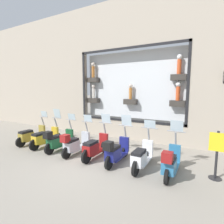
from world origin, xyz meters
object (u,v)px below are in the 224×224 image
Objects in this scene: scooter_white_1 at (142,157)px; scooter_yellow_6 at (45,138)px; scooter_olive_7 at (31,135)px; scooter_silver_4 at (75,144)px; scooter_red_3 at (95,147)px; shop_sign_post at (217,154)px; scooter_green_5 at (58,140)px; scooter_teal_0 at (171,162)px; scooter_navy_2 at (116,151)px.

scooter_yellow_6 reaches higher than scooter_white_1.
scooter_olive_7 is (-0.01, 0.94, -0.01)m from scooter_yellow_6.
scooter_silver_4 reaches higher than scooter_olive_7.
scooter_silver_4 is at bearing 91.36° from scooter_white_1.
shop_sign_post is (0.43, -4.03, 0.33)m from scooter_red_3.
scooter_green_5 reaches higher than shop_sign_post.
scooter_green_5 is (-0.07, 1.88, 0.02)m from scooter_red_3.
scooter_green_5 is 1.88m from scooter_olive_7.
shop_sign_post is (0.43, -6.85, 0.34)m from scooter_yellow_6.
scooter_green_5 is at bearing -94.26° from scooter_yellow_6.
scooter_olive_7 is at bearing 90.12° from scooter_red_3.
scooter_red_3 is (0.07, 2.82, -0.02)m from scooter_teal_0.
scooter_olive_7 is at bearing 88.06° from scooter_green_5.
scooter_yellow_6 is 6.87m from shop_sign_post.
scooter_teal_0 is 1.00× the size of scooter_green_5.
shop_sign_post is (0.43, -7.79, 0.35)m from scooter_olive_7.
scooter_navy_2 is at bearing 99.08° from shop_sign_post.
scooter_silver_4 reaches higher than shop_sign_post.
scooter_teal_0 is 1.23× the size of shop_sign_post.
scooter_silver_4 is at bearing 90.20° from scooter_navy_2.
scooter_silver_4 is at bearing -91.33° from scooter_olive_7.
scooter_white_1 is 1.23× the size of shop_sign_post.
scooter_teal_0 is at bearing -90.02° from scooter_green_5.
scooter_navy_2 is (-0.06, 0.94, 0.04)m from scooter_white_1.
scooter_red_3 is 1.00× the size of scooter_yellow_6.
scooter_yellow_6 reaches higher than shop_sign_post.
scooter_olive_7 reaches higher than scooter_green_5.
shop_sign_post is at bearing -80.92° from scooter_navy_2.
scooter_yellow_6 is 0.94m from scooter_olive_7.
scooter_red_3 is 1.01× the size of scooter_green_5.
scooter_white_1 reaches higher than scooter_green_5.
scooter_white_1 is 1.00× the size of scooter_yellow_6.
shop_sign_post is (0.49, -3.09, 0.30)m from scooter_navy_2.
scooter_navy_2 is at bearing 93.68° from scooter_white_1.
scooter_yellow_6 is at bearing 93.58° from shop_sign_post.
scooter_teal_0 is 1.00× the size of scooter_silver_4.
shop_sign_post is (0.50, -4.97, 0.31)m from scooter_silver_4.
scooter_red_3 reaches higher than scooter_white_1.
scooter_yellow_6 is (0.07, 0.94, -0.03)m from scooter_green_5.
shop_sign_post is at bearing -67.51° from scooter_teal_0.
scooter_teal_0 is 0.94m from scooter_white_1.
scooter_red_3 reaches higher than scooter_olive_7.
scooter_navy_2 reaches higher than shop_sign_post.
scooter_yellow_6 reaches higher than scooter_navy_2.
scooter_silver_4 is 5.00m from shop_sign_post.
scooter_teal_0 is at bearing -89.99° from scooter_silver_4.
scooter_navy_2 is at bearing -90.99° from scooter_yellow_6.
scooter_yellow_6 is at bearing 89.01° from scooter_navy_2.
scooter_navy_2 reaches higher than scooter_teal_0.
scooter_green_5 is 5.94m from shop_sign_post.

